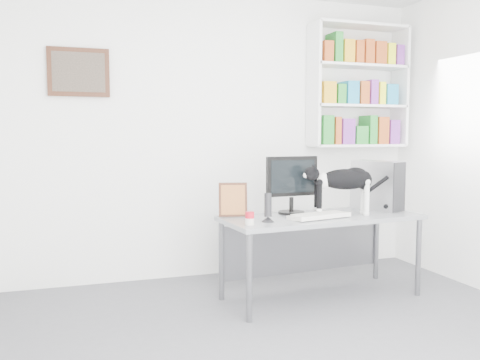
# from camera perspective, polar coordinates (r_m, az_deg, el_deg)

# --- Properties ---
(room) EXTENTS (4.01, 4.01, 2.70)m
(room) POSITION_cam_1_polar(r_m,az_deg,el_deg) (3.04, 8.56, 4.89)
(room) COLOR #59595E
(room) RESTS_ON ground
(bookshelf) EXTENTS (1.03, 0.28, 1.24)m
(bookshelf) POSITION_cam_1_polar(r_m,az_deg,el_deg) (5.36, 13.12, 10.22)
(bookshelf) COLOR white
(bookshelf) RESTS_ON room
(wall_art) EXTENTS (0.52, 0.04, 0.42)m
(wall_art) POSITION_cam_1_polar(r_m,az_deg,el_deg) (4.72, -17.66, 11.46)
(wall_art) COLOR #462516
(wall_art) RESTS_ON room
(desk) EXTENTS (1.71, 0.79, 0.69)m
(desk) POSITION_cam_1_polar(r_m,az_deg,el_deg) (4.33, 9.12, -8.49)
(desk) COLOR gray
(desk) RESTS_ON room
(monitor) EXTENTS (0.48, 0.25, 0.50)m
(monitor) POSITION_cam_1_polar(r_m,az_deg,el_deg) (4.29, 5.81, -0.51)
(monitor) COLOR black
(monitor) RESTS_ON desk
(keyboard) EXTENTS (0.54, 0.30, 0.04)m
(keyboard) POSITION_cam_1_polar(r_m,az_deg,el_deg) (4.12, 8.88, -3.99)
(keyboard) COLOR silver
(keyboard) RESTS_ON desk
(pc_tower) EXTENTS (0.35, 0.48, 0.44)m
(pc_tower) POSITION_cam_1_polar(r_m,az_deg,el_deg) (4.66, 15.13, -0.59)
(pc_tower) COLOR #AAAAAF
(pc_tower) RESTS_ON desk
(speaker) EXTENTS (0.13, 0.13, 0.23)m
(speaker) POSITION_cam_1_polar(r_m,az_deg,el_deg) (3.89, 3.16, -3.03)
(speaker) COLOR black
(speaker) RESTS_ON desk
(leaning_print) EXTENTS (0.25, 0.15, 0.29)m
(leaning_print) POSITION_cam_1_polar(r_m,az_deg,el_deg) (4.13, -0.80, -2.16)
(leaning_print) COLOR #462516
(leaning_print) RESTS_ON desk
(soup_can) EXTENTS (0.07, 0.07, 0.10)m
(soup_can) POSITION_cam_1_polar(r_m,az_deg,el_deg) (3.76, 1.10, -4.33)
(soup_can) COLOR red
(soup_can) RESTS_ON desk
(cat) EXTENTS (0.68, 0.29, 0.40)m
(cat) POSITION_cam_1_polar(r_m,az_deg,el_deg) (4.28, 11.56, -1.22)
(cat) COLOR black
(cat) RESTS_ON desk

